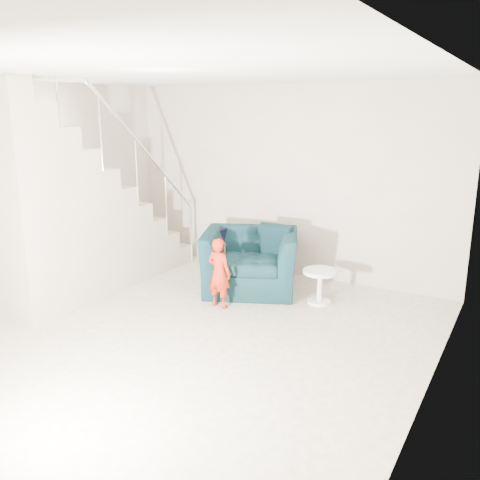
% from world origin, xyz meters
% --- Properties ---
extents(floor, '(5.50, 5.50, 0.00)m').
position_xyz_m(floor, '(0.00, 0.00, 0.00)').
color(floor, gray).
rests_on(floor, ground).
extents(ceiling, '(5.50, 5.50, 0.00)m').
position_xyz_m(ceiling, '(0.00, 0.00, 2.70)').
color(ceiling, silver).
rests_on(ceiling, back_wall).
extents(back_wall, '(5.00, 0.00, 5.00)m').
position_xyz_m(back_wall, '(0.00, 2.75, 1.35)').
color(back_wall, '#A89D89').
rests_on(back_wall, floor).
extents(left_wall, '(0.00, 5.50, 5.50)m').
position_xyz_m(left_wall, '(-2.50, 0.00, 1.35)').
color(left_wall, '#A89D89').
rests_on(left_wall, floor).
extents(right_wall, '(0.00, 5.50, 5.50)m').
position_xyz_m(right_wall, '(2.50, 0.00, 1.35)').
color(right_wall, '#A89D89').
rests_on(right_wall, floor).
extents(armchair, '(1.56, 1.48, 0.80)m').
position_xyz_m(armchair, '(-0.06, 1.83, 0.40)').
color(armchair, black).
rests_on(armchair, floor).
extents(toddler, '(0.33, 0.23, 0.87)m').
position_xyz_m(toddler, '(-0.08, 1.09, 0.43)').
color(toddler, '#940410').
rests_on(toddler, floor).
extents(side_table, '(0.43, 0.43, 0.43)m').
position_xyz_m(side_table, '(0.93, 1.83, 0.29)').
color(side_table, silver).
rests_on(side_table, floor).
extents(staircase, '(1.02, 3.03, 3.62)m').
position_xyz_m(staircase, '(-2.00, 0.55, 0.95)').
color(staircase, '#ADA089').
rests_on(staircase, floor).
extents(cushion, '(0.47, 0.22, 0.46)m').
position_xyz_m(cushion, '(0.17, 2.14, 0.64)').
color(cushion, black).
rests_on(cushion, armchair).
extents(throw, '(0.04, 0.45, 0.50)m').
position_xyz_m(throw, '(-0.56, 1.90, 0.50)').
color(throw, black).
rests_on(throw, armchair).
extents(phone, '(0.03, 0.05, 0.10)m').
position_xyz_m(phone, '(0.02, 1.08, 0.75)').
color(phone, black).
rests_on(phone, toddler).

